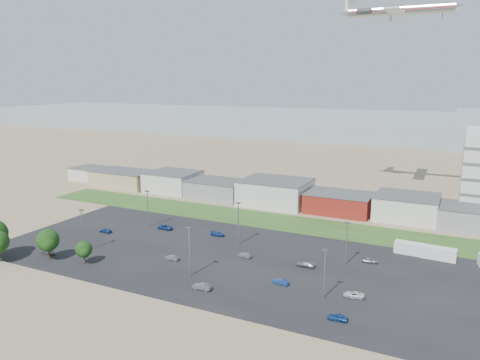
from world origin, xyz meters
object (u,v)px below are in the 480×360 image
Objects in this scene: parked_car_0 at (354,295)px; parked_car_8 at (370,261)px; parked_car_10 at (48,252)px; parked_car_6 at (218,234)px; airliner at (400,10)px; parked_car_9 at (165,227)px; parked_car_12 at (305,264)px; parked_car_13 at (202,286)px; parked_car_5 at (106,231)px; parked_car_7 at (245,255)px; parked_car_1 at (281,282)px; parked_car_2 at (338,317)px; box_trailer_a at (411,248)px; parked_car_4 at (172,258)px.

parked_car_8 is (-0.56, 19.02, 0.02)m from parked_car_0.
parked_car_6 is at bearing -39.71° from parked_car_10.
airliner is 101.39m from parked_car_9.
parked_car_12 is 1.08× the size of parked_car_13.
parked_car_9 is 44.64m from parked_car_12.
parked_car_13 reaches higher than parked_car_6.
parked_car_9 is (12.97, 9.70, 0.02)m from parked_car_5.
parked_car_9 is (-29.19, 9.42, 0.07)m from parked_car_7.
parked_car_10 is (-56.03, -8.79, 0.01)m from parked_car_1.
parked_car_0 is 1.16× the size of parked_car_1.
parked_car_9 is 1.14× the size of parked_car_10.
parked_car_5 is 1.05× the size of parked_car_8.
box_trailer_a is at bearing 167.98° from parked_car_2.
parked_car_2 is 33.58m from parked_car_7.
parked_car_5 is (-69.88, 9.36, 0.05)m from parked_car_0.
parked_car_5 is at bearing 90.79° from parked_car_8.
parked_car_8 is (27.16, 9.38, 0.03)m from parked_car_7.
airliner is 93.63m from parked_car_6.
parked_car_1 reaches higher than parked_car_0.
parked_car_2 is (6.05, -91.13, -62.51)m from airliner.
parked_car_1 is 0.76× the size of parked_car_9.
parked_car_0 is at bearing 98.94° from parked_car_1.
parked_car_12 is at bearing 89.23° from parked_car_5.
parked_car_0 reaches higher than parked_car_7.
parked_car_5 reaches higher than parked_car_2.
parked_car_6 is (28.82, 11.12, -0.03)m from parked_car_5.
parked_car_5 is (-76.98, -19.61, -0.83)m from box_trailer_a.
parked_car_13 is (13.17, -30.31, 0.08)m from parked_car_6.
parked_car_4 is (-35.61, -80.31, -62.54)m from airliner.
airliner is 9.43× the size of parked_car_12.
parked_car_13 is (29.02, -28.88, 0.03)m from parked_car_9.
parked_car_10 is 0.92× the size of parked_car_12.
parked_car_6 is at bearing -122.76° from parked_car_7.
parked_car_7 is 30.67m from parked_car_9.
parked_car_12 is at bearing -110.20° from parked_car_6.
parked_car_2 reaches higher than parked_car_1.
parked_car_1 is 17.03m from parked_car_2.
parked_car_5 is 69.99m from parked_car_8.
parked_car_4 is 0.86× the size of parked_car_6.
parked_car_10 reaches higher than parked_car_1.
parked_car_1 is 0.98× the size of parked_car_2.
parked_car_1 is 46.58m from parked_car_9.
parked_car_13 is at bearing -75.68° from parked_car_0.
parked_car_9 reaches higher than parked_car_6.
parked_car_7 is 0.78× the size of parked_car_12.
parked_car_0 is 45.89m from parked_car_6.
parked_car_5 reaches higher than parked_car_7.
parked_car_2 is at bearing 75.15° from parked_car_4.
parked_car_9 is (-56.35, 0.04, 0.05)m from parked_car_8.
parked_car_0 is 42.19m from parked_car_4.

